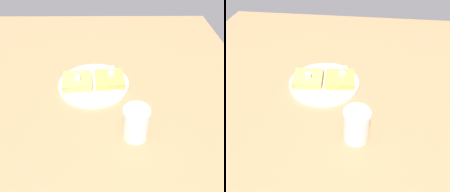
# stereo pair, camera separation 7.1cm
# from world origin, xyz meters

# --- Properties ---
(table_surface) EXTENTS (1.11, 1.11, 0.02)m
(table_surface) POSITION_xyz_m (0.00, 0.00, 0.01)
(table_surface) COLOR #AE7C53
(table_surface) RESTS_ON ground
(plate) EXTENTS (0.23, 0.23, 0.01)m
(plate) POSITION_xyz_m (-0.02, 0.05, 0.03)
(plate) COLOR white
(plate) RESTS_ON table_surface
(toast_slice_left) EXTENTS (0.10, 0.10, 0.02)m
(toast_slice_left) POSITION_xyz_m (-0.07, 0.04, 0.04)
(toast_slice_left) COLOR gold
(toast_slice_left) RESTS_ON plate
(toast_slice_middle) EXTENTS (0.10, 0.10, 0.02)m
(toast_slice_middle) POSITION_xyz_m (0.03, 0.05, 0.04)
(toast_slice_middle) COLOR tan
(toast_slice_middle) RESTS_ON plate
(butter_pat_primary) EXTENTS (0.02, 0.02, 0.02)m
(butter_pat_primary) POSITION_xyz_m (-0.07, 0.04, 0.06)
(butter_pat_primary) COLOR #F3EDCB
(butter_pat_primary) RESTS_ON toast_slice_left
(butter_pat_secondary) EXTENTS (0.02, 0.02, 0.02)m
(butter_pat_secondary) POSITION_xyz_m (0.03, 0.06, 0.06)
(butter_pat_secondary) COLOR #F8EDC4
(butter_pat_secondary) RESTS_ON toast_slice_middle
(fork) EXTENTS (0.02, 0.16, 0.00)m
(fork) POSITION_xyz_m (-0.08, 0.04, 0.04)
(fork) COLOR silver
(fork) RESTS_ON plate
(syrup_jar) EXTENTS (0.07, 0.07, 0.09)m
(syrup_jar) POSITION_xyz_m (-0.14, 0.27, 0.06)
(syrup_jar) COLOR #381909
(syrup_jar) RESTS_ON table_surface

